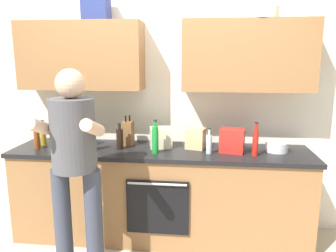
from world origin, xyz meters
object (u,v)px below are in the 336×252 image
(bottle_hotsauce, at_px, (255,142))
(grocery_bag_bread, at_px, (196,138))
(knife_block, at_px, (128,133))
(grocery_bag_rice, at_px, (161,137))
(bottle_water, at_px, (209,144))
(bottle_soda, at_px, (155,139))
(cup_stoneware, at_px, (57,143))
(grocery_bag_crisps, at_px, (232,141))
(bottle_oil, at_px, (43,135))
(person_standing, at_px, (74,158))
(bottle_juice, at_px, (83,137))
(mixing_bowl, at_px, (277,147))
(bottle_vinegar, at_px, (37,137))
(bottle_wine, at_px, (54,140))
(potted_herb, at_px, (82,132))
(bottle_soy, at_px, (120,139))
(cup_tea, at_px, (224,141))

(bottle_hotsauce, bearing_deg, grocery_bag_bread, 160.35)
(knife_block, distance_m, grocery_bag_rice, 0.34)
(grocery_bag_bread, bearing_deg, bottle_water, -52.62)
(knife_block, bearing_deg, bottle_soda, -39.89)
(cup_stoneware, xyz_separation_m, grocery_bag_crisps, (1.67, 0.04, 0.06))
(bottle_water, relative_size, grocery_bag_crisps, 1.08)
(bottle_hotsauce, height_order, cup_stoneware, bottle_hotsauce)
(bottle_oil, xyz_separation_m, bottle_soda, (1.15, -0.16, 0.03))
(person_standing, relative_size, grocery_bag_crisps, 7.70)
(cup_stoneware, bearing_deg, bottle_hotsauce, -1.64)
(bottle_juice, bearing_deg, mixing_bowl, 7.27)
(bottle_vinegar, bearing_deg, person_standing, -43.54)
(bottle_vinegar, relative_size, bottle_soda, 0.92)
(bottle_soda, height_order, cup_stoneware, bottle_soda)
(person_standing, relative_size, mixing_bowl, 8.21)
(person_standing, relative_size, bottle_water, 7.12)
(bottle_water, distance_m, bottle_wine, 1.43)
(grocery_bag_rice, bearing_deg, grocery_bag_bread, -0.26)
(potted_herb, bearing_deg, bottle_soda, -13.63)
(cup_stoneware, relative_size, mixing_bowl, 0.43)
(bottle_oil, xyz_separation_m, potted_herb, (0.40, 0.02, 0.03))
(person_standing, relative_size, potted_herb, 7.01)
(bottle_soy, relative_size, mixing_bowl, 1.22)
(bottle_water, relative_size, bottle_juice, 0.71)
(bottle_water, distance_m, grocery_bag_crisps, 0.22)
(mixing_bowl, xyz_separation_m, knife_block, (-1.43, 0.09, 0.07))
(bottle_hotsauce, relative_size, cup_stoneware, 3.45)
(bottle_juice, height_order, bottle_soda, bottle_juice)
(bottle_hotsauce, relative_size, knife_block, 1.03)
(person_standing, relative_size, bottle_soy, 6.71)
(bottle_hotsauce, height_order, potted_herb, bottle_hotsauce)
(bottle_soy, bearing_deg, potted_herb, 168.09)
(cup_tea, height_order, grocery_bag_bread, grocery_bag_bread)
(bottle_hotsauce, relative_size, potted_herb, 1.28)
(person_standing, xyz_separation_m, bottle_wine, (-0.40, 0.50, 0.01))
(bottle_wine, bearing_deg, cup_tea, 13.05)
(bottle_soy, bearing_deg, bottle_juice, -154.33)
(bottle_juice, bearing_deg, bottle_wine, 179.95)
(person_standing, height_order, cup_stoneware, person_standing)
(person_standing, height_order, grocery_bag_bread, person_standing)
(person_standing, height_order, bottle_wine, person_standing)
(mixing_bowl, height_order, grocery_bag_crisps, grocery_bag_crisps)
(mixing_bowl, distance_m, knife_block, 1.43)
(bottle_water, height_order, bottle_wine, bottle_wine)
(bottle_oil, distance_m, mixing_bowl, 2.27)
(bottle_oil, height_order, potted_herb, bottle_oil)
(bottle_juice, height_order, cup_stoneware, bottle_juice)
(cup_stoneware, bearing_deg, cup_tea, 8.84)
(bottle_water, height_order, bottle_oil, bottle_oil)
(bottle_water, bearing_deg, person_standing, -150.37)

